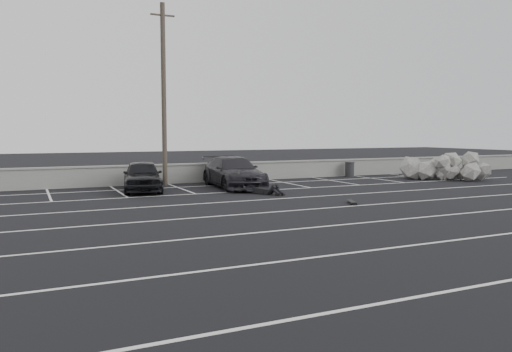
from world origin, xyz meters
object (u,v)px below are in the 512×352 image
car_left (142,176)px  skateboard (352,202)px  utility_pole (164,94)px  person (260,188)px  car_right (234,172)px  trash_bin (350,169)px  riprap_pile (445,171)px

car_left → skateboard: size_ratio=5.24×
car_left → utility_pole: (1.63, 2.14, 3.98)m
person → skateboard: person is taller
car_right → trash_bin: (8.85, 2.57, -0.30)m
car_left → skateboard: bearing=-39.3°
riprap_pile → skateboard: bearing=-150.9°
skateboard → riprap_pile: bearing=51.3°
car_right → skateboard: 7.56m
utility_pole → skateboard: size_ratio=11.41×
car_right → trash_bin: car_right is taller
skateboard → person: bearing=134.1°
car_left → person: (4.64, -3.11, -0.48)m
utility_pole → skateboard: 11.79m
trash_bin → person: 10.23m
car_right → utility_pole: (-2.86, 2.44, 3.94)m
utility_pole → skateboard: (4.81, -9.71, -4.63)m
car_right → trash_bin: bearing=19.8°
car_right → trash_bin: 9.22m
car_right → utility_pole: utility_pole is taller
car_right → riprap_pile: car_right is taller
riprap_pile → car_right: bearing=175.2°
car_right → skateboard: (1.95, -7.27, -0.69)m
person → skateboard: 4.81m
car_right → person: car_right is taller
car_left → person: bearing=-23.5°
person → utility_pole: bearing=98.0°
utility_pole → skateboard: bearing=-63.7°
car_right → skateboard: size_ratio=6.48×
utility_pole → person: 7.52m
car_left → trash_bin: bearing=20.0°
car_left → skateboard: 9.96m
car_left → car_right: (4.49, -0.31, 0.04)m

